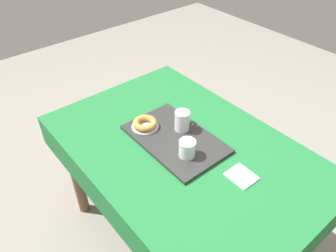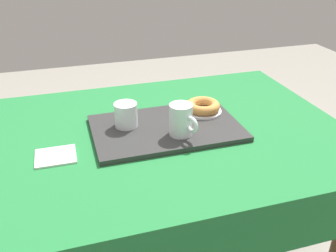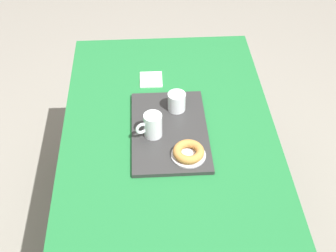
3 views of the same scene
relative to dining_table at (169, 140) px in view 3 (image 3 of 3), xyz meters
The scene contains 8 objects.
ground_plane 0.63m from the dining_table, ahead, with size 6.00×6.00×0.00m, color gray.
dining_table is the anchor object (origin of this frame).
serving_tray 0.13m from the dining_table, behind, with size 0.47×0.30×0.02m, color #2D2D2D.
tea_mug_left 0.20m from the dining_table, 141.99° to the left, with size 0.07×0.11×0.10m.
water_glass_near 0.17m from the dining_table, 29.97° to the right, with size 0.07×0.07×0.08m.
donut_plate_left 0.25m from the dining_table, 163.53° to the right, with size 0.13×0.13×0.01m, color silver.
sugar_donut_left 0.26m from the dining_table, 163.53° to the right, with size 0.12×0.12×0.03m, color #BC7F3D.
paper_napkin 0.32m from the dining_table, 12.18° to the left, with size 0.11×0.10×0.01m, color white.
Camera 3 is at (-1.43, 0.09, 2.03)m, focal length 50.29 mm.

